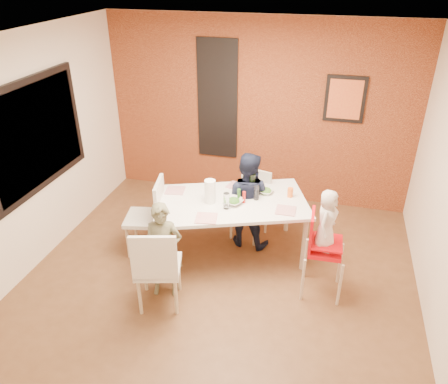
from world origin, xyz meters
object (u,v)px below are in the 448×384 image
(dining_table, at_px, (230,206))
(wine_bottle, at_px, (252,185))
(chair_near, at_px, (157,266))
(paper_towel_roll, at_px, (210,191))
(chair_left, at_px, (151,213))
(high_chair, at_px, (321,246))
(child_far, at_px, (247,200))
(toddler, at_px, (327,220))
(child_near, at_px, (163,251))
(chair_far, at_px, (252,200))

(dining_table, height_order, wine_bottle, wine_bottle)
(chair_near, xyz_separation_m, paper_towel_roll, (0.27, 1.06, 0.35))
(chair_left, relative_size, wine_bottle, 3.42)
(chair_left, distance_m, high_chair, 2.11)
(dining_table, xyz_separation_m, child_far, (0.15, 0.28, -0.05))
(toddler, bearing_deg, child_near, 118.96)
(child_near, distance_m, toddler, 1.76)
(child_near, bearing_deg, chair_left, 108.13)
(high_chair, bearing_deg, chair_left, 81.37)
(chair_near, relative_size, wine_bottle, 3.45)
(high_chair, xyz_separation_m, child_near, (-1.63, -0.46, -0.04))
(chair_near, xyz_separation_m, high_chair, (1.61, 0.71, 0.04))
(child_far, bearing_deg, wine_bottle, 141.16)
(chair_near, bearing_deg, high_chair, -171.53)
(high_chair, bearing_deg, child_far, 51.75)
(paper_towel_roll, bearing_deg, high_chair, -14.85)
(paper_towel_roll, bearing_deg, chair_far, 57.13)
(toddler, xyz_separation_m, paper_towel_roll, (-1.37, 0.36, -0.03))
(dining_table, relative_size, wine_bottle, 7.11)
(dining_table, xyz_separation_m, toddler, (1.14, -0.45, 0.25))
(wine_bottle, bearing_deg, toddler, -35.13)
(child_near, height_order, paper_towel_roll, child_near)
(chair_left, height_order, child_near, child_near)
(paper_towel_roll, bearing_deg, chair_near, -104.06)
(wine_bottle, relative_size, paper_towel_roll, 0.99)
(dining_table, relative_size, high_chair, 2.06)
(chair_left, relative_size, paper_towel_roll, 3.39)
(child_far, bearing_deg, paper_towel_roll, 51.21)
(dining_table, height_order, child_near, child_near)
(chair_far, height_order, chair_left, chair_left)
(dining_table, height_order, chair_far, chair_far)
(chair_far, bearing_deg, paper_towel_roll, -107.80)
(dining_table, bearing_deg, high_chair, -21.98)
(chair_near, height_order, paper_towel_roll, paper_towel_roll)
(chair_far, xyz_separation_m, paper_towel_roll, (-0.39, -0.61, 0.40))
(dining_table, relative_size, chair_far, 2.26)
(chair_left, xyz_separation_m, high_chair, (2.09, -0.26, 0.05))
(wine_bottle, bearing_deg, chair_far, 99.54)
(chair_far, relative_size, child_near, 0.81)
(chair_near, relative_size, paper_towel_roll, 3.41)
(child_far, bearing_deg, chair_left, 28.95)
(dining_table, height_order, child_far, child_far)
(chair_near, height_order, chair_left, chair_near)
(toddler, relative_size, paper_towel_roll, 2.36)
(toddler, height_order, paper_towel_roll, toddler)
(chair_far, xyz_separation_m, child_near, (-0.68, -1.43, 0.06))
(dining_table, bearing_deg, chair_left, -168.98)
(chair_near, height_order, chair_far, chair_near)
(chair_far, bearing_deg, chair_left, -133.24)
(chair_left, height_order, toddler, toddler)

